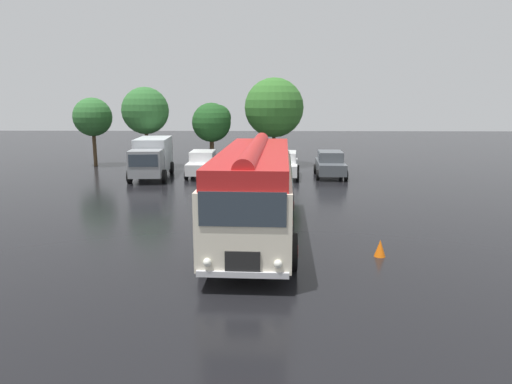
{
  "coord_description": "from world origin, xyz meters",
  "views": [
    {
      "loc": [
        0.85,
        -15.25,
        4.91
      ],
      "look_at": [
        0.49,
        2.21,
        1.4
      ],
      "focal_mm": 32.0,
      "sensor_mm": 36.0,
      "label": 1
    }
  ],
  "objects": [
    {
      "name": "tree_centre",
      "position": [
        -3.01,
        18.51,
        3.39
      ],
      "size": [
        2.86,
        2.86,
        4.76
      ],
      "color": "#4C3823",
      "rests_on": "ground"
    },
    {
      "name": "tree_right_of_centre",
      "position": [
        1.56,
        19.6,
        4.34
      ],
      "size": [
        4.43,
        4.43,
        6.6
      ],
      "color": "#4C3823",
      "rests_on": "ground"
    },
    {
      "name": "vintage_bus",
      "position": [
        0.49,
        0.7,
        1.89
      ],
      "size": [
        3.18,
        10.22,
        3.49
      ],
      "color": "silver",
      "rests_on": "ground"
    },
    {
      "name": "ground_plane",
      "position": [
        0.0,
        0.0,
        0.0
      ],
      "size": [
        120.0,
        120.0,
        0.0
      ],
      "primitive_type": "plane",
      "color": "black"
    },
    {
      "name": "box_van",
      "position": [
        -6.49,
        13.97,
        1.36
      ],
      "size": [
        2.65,
        5.89,
        2.5
      ],
      "color": "#B2B7BC",
      "rests_on": "ground"
    },
    {
      "name": "car_near_left",
      "position": [
        -3.27,
        14.44,
        0.85
      ],
      "size": [
        1.98,
        4.21,
        1.66
      ],
      "color": "silver",
      "rests_on": "ground"
    },
    {
      "name": "tree_left_of_centre",
      "position": [
        -7.97,
        18.16,
        4.13
      ],
      "size": [
        3.39,
        3.39,
        5.88
      ],
      "color": "#4C3823",
      "rests_on": "ground"
    },
    {
      "name": "traffic_cone",
      "position": [
        4.54,
        -1.24,
        0.28
      ],
      "size": [
        0.36,
        0.36,
        0.55
      ],
      "primitive_type": "cone",
      "color": "orange",
      "rests_on": "ground"
    },
    {
      "name": "tree_far_left",
      "position": [
        -12.27,
        19.21,
        3.68
      ],
      "size": [
        2.98,
        2.89,
        5.14
      ],
      "color": "#4C3823",
      "rests_on": "ground"
    },
    {
      "name": "car_mid_right",
      "position": [
        2.08,
        14.06,
        0.85
      ],
      "size": [
        2.19,
        4.31,
        1.66
      ],
      "color": "silver",
      "rests_on": "ground"
    },
    {
      "name": "car_mid_left",
      "position": [
        -0.66,
        14.1,
        0.85
      ],
      "size": [
        1.99,
        4.21,
        1.66
      ],
      "color": "#4C5156",
      "rests_on": "ground"
    },
    {
      "name": "car_far_right",
      "position": [
        5.1,
        14.41,
        0.85
      ],
      "size": [
        2.11,
        4.28,
        1.66
      ],
      "color": "#4C5156",
      "rests_on": "ground"
    }
  ]
}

